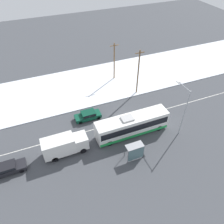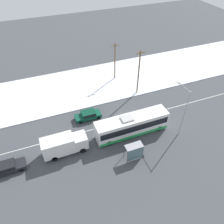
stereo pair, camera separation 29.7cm
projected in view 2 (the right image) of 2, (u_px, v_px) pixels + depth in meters
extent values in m
plane|color=#424449|center=(129.00, 119.00, 37.31)|extent=(120.00, 120.00, 0.00)
cube|color=silver|center=(104.00, 81.00, 46.13)|extent=(80.00, 14.13, 0.12)
cube|color=silver|center=(129.00, 119.00, 37.31)|extent=(60.00, 0.12, 0.00)
cube|color=white|center=(132.00, 125.00, 33.78)|extent=(11.58, 2.55, 3.03)
cube|color=black|center=(132.00, 123.00, 33.54)|extent=(11.12, 2.57, 1.15)
cube|color=green|center=(131.00, 130.00, 34.60)|extent=(11.46, 2.57, 0.55)
cube|color=#B2B2B2|center=(127.00, 119.00, 32.46)|extent=(1.80, 1.40, 0.24)
cylinder|color=black|center=(159.00, 128.00, 35.04)|extent=(1.00, 0.28, 1.00)
cylinder|color=black|center=(152.00, 119.00, 36.63)|extent=(1.00, 0.28, 1.00)
cylinder|color=black|center=(109.00, 143.00, 32.69)|extent=(1.00, 0.28, 1.00)
cylinder|color=black|center=(104.00, 133.00, 34.28)|extent=(1.00, 0.28, 1.00)
cube|color=silver|center=(58.00, 146.00, 30.69)|extent=(4.49, 2.30, 2.54)
cube|color=silver|center=(80.00, 141.00, 31.75)|extent=(1.90, 2.19, 1.98)
cube|color=black|center=(86.00, 137.00, 31.75)|extent=(0.06, 1.96, 0.87)
cylinder|color=black|center=(83.00, 150.00, 31.72)|extent=(0.90, 0.26, 0.90)
cylinder|color=black|center=(79.00, 140.00, 33.15)|extent=(0.90, 0.26, 0.90)
cylinder|color=black|center=(55.00, 159.00, 30.60)|extent=(0.90, 0.26, 0.90)
cylinder|color=black|center=(52.00, 148.00, 32.03)|extent=(0.90, 0.26, 0.90)
cube|color=#0F4733|center=(88.00, 116.00, 37.19)|extent=(4.43, 1.80, 0.63)
cube|color=#0D3C2B|center=(88.00, 113.00, 36.82)|extent=(2.30, 1.66, 0.56)
cube|color=black|center=(88.00, 113.00, 36.82)|extent=(2.12, 1.69, 0.45)
cylinder|color=black|center=(81.00, 122.00, 36.36)|extent=(0.64, 0.22, 0.64)
cylinder|color=black|center=(78.00, 116.00, 37.47)|extent=(0.64, 0.22, 0.64)
cylinder|color=black|center=(98.00, 118.00, 37.22)|extent=(0.64, 0.22, 0.64)
cylinder|color=black|center=(96.00, 112.00, 38.33)|extent=(0.64, 0.22, 0.64)
cube|color=black|center=(7.00, 168.00, 29.33)|extent=(4.79, 1.80, 0.66)
cube|color=black|center=(5.00, 166.00, 28.92)|extent=(2.49, 1.66, 0.47)
cube|color=black|center=(5.00, 166.00, 28.92)|extent=(2.29, 1.69, 0.37)
cylinder|color=black|center=(21.00, 170.00, 29.39)|extent=(0.64, 0.22, 0.64)
cylinder|color=black|center=(20.00, 161.00, 30.50)|extent=(0.64, 0.22, 0.64)
cylinder|color=#23232D|center=(135.00, 149.00, 32.02)|extent=(0.11, 0.11, 0.73)
cylinder|color=#23232D|center=(136.00, 149.00, 32.08)|extent=(0.11, 0.11, 0.73)
cube|color=black|center=(136.00, 146.00, 31.62)|extent=(0.38, 0.21, 0.60)
sphere|color=#8E6647|center=(136.00, 144.00, 31.34)|extent=(0.25, 0.25, 0.25)
cylinder|color=black|center=(134.00, 146.00, 31.57)|extent=(0.09, 0.09, 0.57)
cylinder|color=black|center=(137.00, 145.00, 31.70)|extent=(0.09, 0.09, 0.57)
cube|color=gray|center=(134.00, 146.00, 29.87)|extent=(2.48, 1.20, 0.06)
cube|color=slate|center=(135.00, 154.00, 30.23)|extent=(2.38, 0.04, 2.16)
cylinder|color=#474C51|center=(124.00, 151.00, 30.72)|extent=(0.08, 0.08, 2.34)
cylinder|color=#474C51|center=(139.00, 146.00, 31.38)|extent=(0.08, 0.08, 2.34)
cylinder|color=#474C51|center=(127.00, 157.00, 29.94)|extent=(0.08, 0.08, 2.34)
cylinder|color=#474C51|center=(143.00, 152.00, 30.59)|extent=(0.08, 0.08, 2.34)
cylinder|color=#9EA3A8|center=(184.00, 114.00, 32.10)|extent=(0.14, 0.14, 8.27)
cylinder|color=#9EA3A8|center=(184.00, 87.00, 30.43)|extent=(0.10, 2.73, 0.10)
cube|color=silver|center=(179.00, 82.00, 31.43)|extent=(0.36, 0.60, 0.16)
cylinder|color=brown|center=(139.00, 73.00, 40.21)|extent=(0.24, 0.24, 8.96)
cube|color=brown|center=(140.00, 53.00, 37.59)|extent=(1.80, 0.12, 0.12)
cylinder|color=brown|center=(115.00, 62.00, 44.49)|extent=(0.24, 0.24, 7.93)
cube|color=brown|center=(115.00, 46.00, 42.21)|extent=(1.80, 0.12, 0.12)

